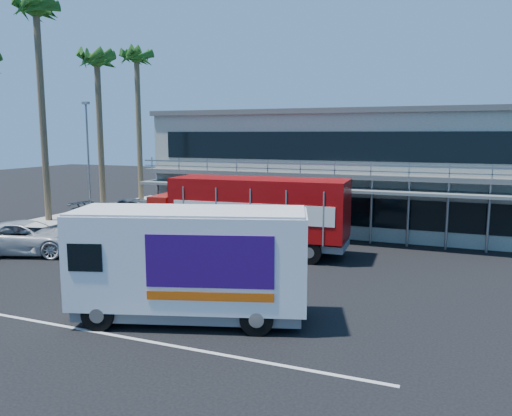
% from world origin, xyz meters
% --- Properties ---
extents(ground, '(120.00, 120.00, 0.00)m').
position_xyz_m(ground, '(0.00, 0.00, 0.00)').
color(ground, black).
rests_on(ground, ground).
extents(building, '(22.40, 12.00, 7.30)m').
position_xyz_m(building, '(3.00, 14.94, 3.66)').
color(building, gray).
rests_on(building, ground).
extents(curb_strip, '(3.00, 32.00, 0.16)m').
position_xyz_m(curb_strip, '(-15.00, 6.00, 0.08)').
color(curb_strip, '#A5A399').
rests_on(curb_strip, ground).
extents(palm_d, '(2.80, 2.80, 14.75)m').
position_xyz_m(palm_d, '(-15.20, 8.00, 12.80)').
color(palm_d, brown).
rests_on(palm_d, ground).
extents(palm_e, '(2.80, 2.80, 12.25)m').
position_xyz_m(palm_e, '(-14.70, 13.00, 10.57)').
color(palm_e, brown).
rests_on(palm_e, ground).
extents(palm_f, '(2.80, 2.80, 13.25)m').
position_xyz_m(palm_f, '(-15.10, 18.50, 11.47)').
color(palm_f, brown).
rests_on(palm_f, ground).
extents(light_pole_far, '(0.50, 0.25, 8.09)m').
position_xyz_m(light_pole_far, '(-14.20, 11.00, 4.50)').
color(light_pole_far, gray).
rests_on(light_pole_far, ground).
extents(red_truck, '(11.26, 3.29, 3.74)m').
position_xyz_m(red_truck, '(0.37, 4.95, 2.06)').
color(red_truck, '#AD140E').
rests_on(red_truck, ground).
extents(white_van, '(7.69, 4.56, 3.56)m').
position_xyz_m(white_van, '(2.33, -4.02, 1.89)').
color(white_van, white).
rests_on(white_van, ground).
extents(parked_car_c, '(6.38, 4.54, 1.62)m').
position_xyz_m(parked_car_c, '(-9.50, 0.80, 0.81)').
color(parked_car_c, silver).
rests_on(parked_car_c, ground).
extents(parked_car_d, '(5.70, 3.27, 1.56)m').
position_xyz_m(parked_car_d, '(-10.12, 7.60, 0.78)').
color(parked_car_d, '#2E343D').
rests_on(parked_car_d, ground).
extents(parked_car_e, '(4.75, 2.09, 1.59)m').
position_xyz_m(parked_car_e, '(-9.98, 10.80, 0.80)').
color(parked_car_e, slate).
rests_on(parked_car_e, ground).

